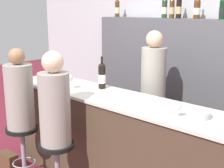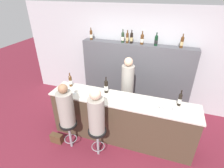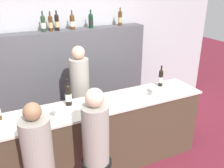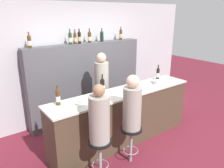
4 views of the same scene
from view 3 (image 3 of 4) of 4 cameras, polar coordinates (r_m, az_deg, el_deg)
wall_back at (r=4.49m, az=-10.72°, el=6.93°), size 6.40×0.05×2.60m
bar_counter at (r=3.48m, az=-2.60°, el=-11.97°), size 2.93×0.58×1.02m
back_bar_cabinet at (r=4.41m, az=-9.51°, el=0.89°), size 2.75×0.28×1.74m
wine_bottle_counter_1 at (r=3.18m, az=-9.97°, el=-2.41°), size 0.08×0.08×0.35m
wine_bottle_counter_2 at (r=3.78m, az=11.09°, el=1.43°), size 0.07×0.07×0.32m
wine_bottle_backbar_1 at (r=4.07m, az=-15.46°, el=13.22°), size 0.07×0.07×0.31m
wine_bottle_backbar_2 at (r=4.10m, az=-13.88°, el=13.37°), size 0.07×0.07×0.30m
wine_bottle_backbar_3 at (r=4.12m, az=-12.49°, el=13.63°), size 0.07×0.07×0.31m
wine_bottle_backbar_4 at (r=4.18m, az=-9.08°, el=13.87°), size 0.08×0.08×0.30m
wine_bottle_backbar_5 at (r=4.29m, az=-4.87°, el=14.25°), size 0.08×0.08×0.30m
wine_bottle_backbar_6 at (r=4.51m, az=1.85°, el=14.85°), size 0.07×0.07×0.31m
wine_glass_0 at (r=2.88m, az=-19.78°, el=-7.38°), size 0.07×0.07×0.13m
wine_glass_1 at (r=2.91m, az=-12.89°, el=-5.61°), size 0.08×0.08×0.16m
wine_glass_2 at (r=3.42m, az=9.42°, el=-1.46°), size 0.07×0.07×0.13m
metal_bowl at (r=3.60m, az=9.89°, el=-1.36°), size 0.20×0.20×0.05m
tasting_menu at (r=3.22m, az=1.98°, el=-4.48°), size 0.21×0.30×0.00m
guest_seated_left at (r=2.57m, az=-16.73°, el=-13.79°), size 0.30×0.30×0.86m
guest_seated_right at (r=2.68m, az=-3.80°, el=-10.61°), size 0.29×0.29×0.88m
bartender at (r=3.87m, az=-7.15°, el=-3.92°), size 0.28×0.28×1.63m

